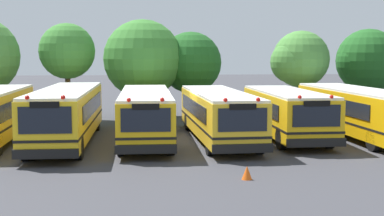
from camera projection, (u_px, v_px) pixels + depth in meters
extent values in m
plane|color=#38383D|center=(180.00, 140.00, 26.43)|extent=(160.00, 160.00, 0.00)
cube|color=black|center=(18.00, 107.00, 25.61)|extent=(0.05, 7.05, 0.76)
cylinder|color=black|center=(25.00, 125.00, 28.11)|extent=(0.28, 1.00, 1.00)
cube|color=yellow|center=(67.00, 113.00, 25.56)|extent=(2.63, 11.44, 2.15)
cube|color=white|center=(66.00, 90.00, 25.44)|extent=(2.57, 11.21, 0.12)
cube|color=black|center=(46.00, 154.00, 19.94)|extent=(2.47, 0.21, 0.36)
cube|color=black|center=(45.00, 120.00, 19.86)|extent=(1.98, 0.10, 1.03)
cube|color=black|center=(93.00, 105.00, 25.93)|extent=(0.20, 8.89, 0.77)
cube|color=black|center=(42.00, 106.00, 25.71)|extent=(0.20, 8.89, 0.77)
cube|color=black|center=(67.00, 122.00, 25.60)|extent=(2.65, 11.55, 0.10)
sphere|color=red|center=(63.00, 97.00, 20.00)|extent=(0.18, 0.18, 0.18)
sphere|color=red|center=(27.00, 98.00, 19.88)|extent=(0.18, 0.18, 0.18)
cube|color=black|center=(44.00, 105.00, 19.79)|extent=(1.09, 0.10, 0.24)
cylinder|color=black|center=(79.00, 147.00, 21.49)|extent=(0.30, 1.00, 1.00)
cylinder|color=black|center=(25.00, 148.00, 21.30)|extent=(0.30, 1.00, 1.00)
cylinder|color=black|center=(97.00, 122.00, 29.61)|extent=(0.30, 1.00, 1.00)
cylinder|color=black|center=(58.00, 122.00, 29.42)|extent=(0.30, 1.00, 1.00)
cube|color=yellow|center=(146.00, 113.00, 26.32)|extent=(2.63, 10.93, 1.97)
cube|color=white|center=(145.00, 92.00, 26.21)|extent=(2.58, 10.71, 0.12)
cube|color=black|center=(146.00, 149.00, 20.94)|extent=(2.46, 0.21, 0.36)
cube|color=black|center=(146.00, 120.00, 20.87)|extent=(1.98, 0.10, 0.95)
cube|color=black|center=(170.00, 106.00, 26.69)|extent=(0.21, 8.49, 0.71)
cube|color=black|center=(121.00, 107.00, 26.47)|extent=(0.21, 8.49, 0.71)
cube|color=black|center=(146.00, 121.00, 26.36)|extent=(2.65, 11.04, 0.10)
sphere|color=red|center=(162.00, 100.00, 21.02)|extent=(0.18, 0.18, 0.18)
sphere|color=red|center=(129.00, 100.00, 20.90)|extent=(0.18, 0.18, 0.18)
cube|color=black|center=(146.00, 107.00, 20.80)|extent=(1.09, 0.10, 0.24)
cylinder|color=black|center=(171.00, 143.00, 22.49)|extent=(0.30, 1.01, 1.00)
cylinder|color=black|center=(121.00, 144.00, 22.30)|extent=(0.30, 1.01, 1.00)
cylinder|color=black|center=(164.00, 121.00, 30.11)|extent=(0.30, 1.01, 1.00)
cylinder|color=black|center=(127.00, 121.00, 29.92)|extent=(0.30, 1.01, 1.00)
cube|color=yellow|center=(218.00, 114.00, 26.28)|extent=(2.70, 10.63, 1.96)
cube|color=white|center=(218.00, 93.00, 26.17)|extent=(2.64, 10.42, 0.12)
cube|color=black|center=(243.00, 149.00, 21.08)|extent=(2.48, 0.22, 0.36)
cube|color=black|center=(243.00, 120.00, 21.01)|extent=(1.99, 0.11, 0.94)
cube|color=black|center=(241.00, 106.00, 26.71)|extent=(0.25, 8.25, 0.70)
cube|color=black|center=(193.00, 107.00, 26.38)|extent=(0.25, 8.25, 0.70)
cube|color=black|center=(218.00, 121.00, 26.32)|extent=(2.72, 10.74, 0.10)
sphere|color=red|center=(258.00, 100.00, 21.19)|extent=(0.18, 0.18, 0.18)
sphere|color=red|center=(225.00, 100.00, 21.01)|extent=(0.18, 0.18, 0.18)
cube|color=black|center=(243.00, 107.00, 20.95)|extent=(1.10, 0.11, 0.24)
cylinder|color=black|center=(259.00, 143.00, 22.68)|extent=(0.31, 1.01, 1.00)
cylinder|color=black|center=(210.00, 144.00, 22.39)|extent=(0.31, 1.01, 1.00)
cylinder|color=black|center=(225.00, 121.00, 29.95)|extent=(0.31, 1.01, 1.00)
cylinder|color=black|center=(188.00, 122.00, 29.66)|extent=(0.31, 1.01, 1.00)
cube|color=yellow|center=(286.00, 112.00, 26.92)|extent=(2.59, 9.06, 1.95)
cube|color=white|center=(287.00, 92.00, 26.81)|extent=(2.54, 8.88, 0.12)
cube|color=black|center=(316.00, 143.00, 22.46)|extent=(2.59, 0.17, 0.36)
cube|color=black|center=(317.00, 116.00, 22.39)|extent=(2.08, 0.07, 0.94)
cube|color=black|center=(309.00, 105.00, 27.31)|extent=(0.08, 7.05, 0.70)
cube|color=black|center=(260.00, 106.00, 27.05)|extent=(0.08, 7.05, 0.70)
cube|color=black|center=(286.00, 120.00, 26.96)|extent=(2.62, 9.15, 0.10)
sphere|color=red|center=(332.00, 97.00, 22.55)|extent=(0.18, 0.18, 0.18)
sphere|color=red|center=(300.00, 97.00, 22.40)|extent=(0.18, 0.18, 0.18)
cube|color=black|center=(317.00, 104.00, 22.32)|extent=(1.14, 0.09, 0.24)
cylinder|color=black|center=(330.00, 138.00, 24.03)|extent=(0.29, 1.00, 1.00)
cylinder|color=black|center=(281.00, 138.00, 23.80)|extent=(0.29, 1.00, 1.00)
cylinder|color=black|center=(292.00, 121.00, 29.81)|extent=(0.29, 1.00, 1.00)
cylinder|color=black|center=(253.00, 122.00, 29.58)|extent=(0.29, 1.00, 1.00)
cube|color=#EAA80C|center=(357.00, 111.00, 27.38)|extent=(2.85, 11.02, 2.02)
cube|color=white|center=(358.00, 90.00, 27.27)|extent=(2.79, 10.80, 0.12)
cube|color=black|center=(378.00, 103.00, 27.82)|extent=(0.28, 8.54, 0.73)
cube|color=black|center=(331.00, 104.00, 27.47)|extent=(0.28, 8.54, 0.73)
cube|color=black|center=(357.00, 118.00, 27.42)|extent=(2.88, 11.13, 0.10)
cylinder|color=black|center=(373.00, 140.00, 23.30)|extent=(0.31, 1.01, 1.00)
cylinder|color=black|center=(347.00, 118.00, 31.24)|extent=(0.31, 1.01, 1.00)
cylinder|color=black|center=(310.00, 119.00, 30.93)|extent=(0.31, 1.01, 1.00)
cylinder|color=#4C3823|center=(68.00, 96.00, 33.82)|extent=(0.34, 0.34, 3.13)
sphere|color=#387A2D|center=(67.00, 51.00, 33.52)|extent=(3.54, 3.54, 3.54)
sphere|color=#387A2D|center=(67.00, 48.00, 33.66)|extent=(2.42, 2.42, 2.42)
cylinder|color=#4C3823|center=(143.00, 103.00, 35.20)|extent=(0.48, 0.48, 2.00)
sphere|color=#387A2D|center=(143.00, 59.00, 34.89)|extent=(5.20, 5.20, 5.20)
sphere|color=#387A2D|center=(149.00, 54.00, 35.22)|extent=(3.47, 3.47, 3.47)
cylinder|color=#4C3823|center=(191.00, 101.00, 36.20)|extent=(0.48, 0.48, 2.12)
sphere|color=#1E561E|center=(191.00, 63.00, 35.93)|extent=(4.19, 4.19, 4.19)
sphere|color=#1E561E|center=(180.00, 65.00, 35.70)|extent=(2.38, 2.38, 2.38)
cylinder|color=#4C3823|center=(300.00, 99.00, 35.04)|extent=(0.46, 0.46, 2.53)
sphere|color=#478438|center=(301.00, 59.00, 34.76)|extent=(3.74, 3.74, 3.74)
sphere|color=#478438|center=(291.00, 62.00, 34.45)|extent=(2.76, 2.76, 2.76)
cylinder|color=#4C3823|center=(367.00, 100.00, 36.50)|extent=(0.44, 0.44, 2.17)
sphere|color=#1E561E|center=(368.00, 61.00, 36.22)|extent=(4.37, 4.37, 4.37)
sphere|color=#1E561E|center=(358.00, 62.00, 35.98)|extent=(2.90, 2.90, 2.90)
cone|color=#EA5914|center=(247.00, 173.00, 18.13)|extent=(0.36, 0.36, 0.48)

